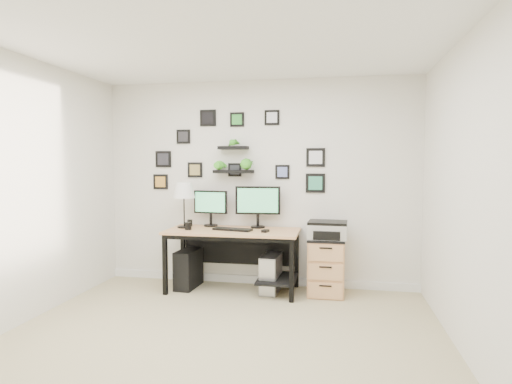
% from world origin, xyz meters
% --- Properties ---
extents(room, '(4.00, 4.00, 4.00)m').
position_xyz_m(room, '(0.00, 1.98, 0.05)').
color(room, '#C0B489').
rests_on(room, ground).
extents(desk, '(1.60, 0.70, 0.75)m').
position_xyz_m(desk, '(-0.21, 1.67, 0.63)').
color(desk, tan).
rests_on(desk, ground).
extents(monitor_left, '(0.45, 0.19, 0.46)m').
position_xyz_m(monitor_left, '(-0.59, 1.87, 1.02)').
color(monitor_left, black).
rests_on(monitor_left, desk).
extents(monitor_right, '(0.56, 0.20, 0.52)m').
position_xyz_m(monitor_right, '(0.02, 1.85, 1.06)').
color(monitor_right, black).
rests_on(monitor_right, desk).
extents(keyboard, '(0.49, 0.24, 0.02)m').
position_xyz_m(keyboard, '(-0.24, 1.60, 0.76)').
color(keyboard, black).
rests_on(keyboard, desk).
extents(mouse, '(0.09, 0.11, 0.03)m').
position_xyz_m(mouse, '(0.17, 1.54, 0.76)').
color(mouse, black).
rests_on(mouse, desk).
extents(table_lamp, '(0.28, 0.28, 0.57)m').
position_xyz_m(table_lamp, '(-0.89, 1.70, 1.21)').
color(table_lamp, black).
rests_on(table_lamp, desk).
extents(mug, '(0.08, 0.08, 0.09)m').
position_xyz_m(mug, '(-0.78, 1.54, 0.80)').
color(mug, black).
rests_on(mug, desk).
extents(pen_cup, '(0.07, 0.07, 0.08)m').
position_xyz_m(pen_cup, '(-0.86, 1.82, 0.79)').
color(pen_cup, black).
rests_on(pen_cup, desk).
extents(pc_tower_black, '(0.24, 0.49, 0.47)m').
position_xyz_m(pc_tower_black, '(-0.83, 1.67, 0.24)').
color(pc_tower_black, black).
rests_on(pc_tower_black, ground).
extents(pc_tower_grey, '(0.23, 0.47, 0.45)m').
position_xyz_m(pc_tower_grey, '(0.22, 1.68, 0.23)').
color(pc_tower_grey, gray).
rests_on(pc_tower_grey, ground).
extents(file_cabinet, '(0.43, 0.53, 0.67)m').
position_xyz_m(file_cabinet, '(0.87, 1.72, 0.34)').
color(file_cabinet, tan).
rests_on(file_cabinet, ground).
extents(printer, '(0.46, 0.38, 0.20)m').
position_xyz_m(printer, '(0.89, 1.69, 0.77)').
color(printer, silver).
rests_on(printer, file_cabinet).
extents(wall_decor, '(2.26, 0.18, 1.05)m').
position_xyz_m(wall_decor, '(-0.29, 1.93, 1.65)').
color(wall_decor, black).
rests_on(wall_decor, ground).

